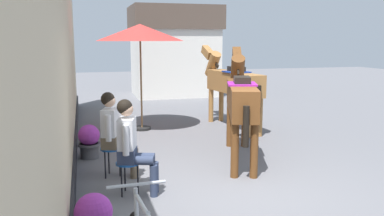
% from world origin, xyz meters
% --- Properties ---
extents(ground_plane, '(40.00, 40.00, 0.00)m').
position_xyz_m(ground_plane, '(0.00, 3.00, 0.00)').
color(ground_plane, slate).
extents(pub_facade_wall, '(0.34, 14.00, 3.40)m').
position_xyz_m(pub_facade_wall, '(-2.55, 1.50, 1.54)').
color(pub_facade_wall, '#CCB793').
rests_on(pub_facade_wall, ground_plane).
extents(distant_cottage, '(3.40, 2.60, 3.50)m').
position_xyz_m(distant_cottage, '(1.40, 10.39, 1.80)').
color(distant_cottage, silver).
rests_on(distant_cottage, ground_plane).
extents(seated_visitor_near, '(0.61, 0.48, 1.39)m').
position_xyz_m(seated_visitor_near, '(-1.56, 0.21, 0.78)').
color(seated_visitor_near, '#194C99').
rests_on(seated_visitor_near, ground_plane).
extents(seated_visitor_far, '(0.61, 0.48, 1.39)m').
position_xyz_m(seated_visitor_far, '(-1.74, 1.05, 0.78)').
color(seated_visitor_far, '#194C99').
rests_on(seated_visitor_far, ground_plane).
extents(saddled_horse_near, '(1.21, 2.89, 2.06)m').
position_xyz_m(saddled_horse_near, '(0.61, 1.48, 1.16)').
color(saddled_horse_near, brown).
rests_on(saddled_horse_near, ground_plane).
extents(saddled_horse_far, '(0.73, 2.99, 2.06)m').
position_xyz_m(saddled_horse_far, '(1.41, 4.04, 1.16)').
color(saddled_horse_far, '#9E6B38').
rests_on(saddled_horse_far, ground_plane).
extents(flower_planter_far, '(0.43, 0.43, 0.64)m').
position_xyz_m(flower_planter_far, '(-2.12, 2.24, 0.33)').
color(flower_planter_far, '#4C4C51').
rests_on(flower_planter_far, ground_plane).
extents(cafe_parasol, '(2.10, 2.10, 2.58)m').
position_xyz_m(cafe_parasol, '(-0.81, 4.39, 2.36)').
color(cafe_parasol, black).
rests_on(cafe_parasol, ground_plane).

